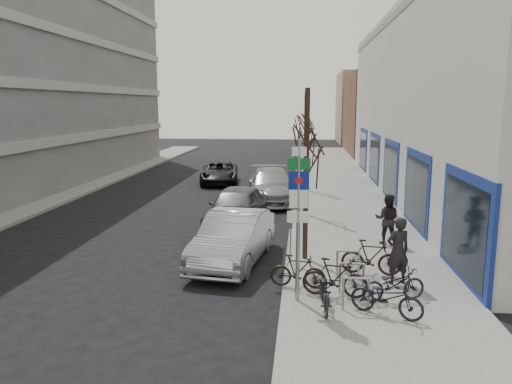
% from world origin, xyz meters
% --- Properties ---
extents(ground, '(120.00, 120.00, 0.00)m').
position_xyz_m(ground, '(0.00, 0.00, 0.00)').
color(ground, black).
rests_on(ground, ground).
extents(sidewalk_east, '(5.00, 70.00, 0.15)m').
position_xyz_m(sidewalk_east, '(4.50, 10.00, 0.07)').
color(sidewalk_east, slate).
rests_on(sidewalk_east, ground).
extents(sidewalk_west, '(3.00, 70.00, 0.15)m').
position_xyz_m(sidewalk_west, '(-11.00, 10.00, 0.07)').
color(sidewalk_west, slate).
rests_on(sidewalk_west, ground).
extents(brick_building_far, '(12.00, 14.00, 8.00)m').
position_xyz_m(brick_building_far, '(13.00, 40.00, 4.00)').
color(brick_building_far, brown).
rests_on(brick_building_far, ground).
extents(tan_building_far, '(13.00, 12.00, 9.00)m').
position_xyz_m(tan_building_far, '(13.50, 55.00, 4.50)').
color(tan_building_far, '#937A5B').
rests_on(tan_building_far, ground).
extents(highway_sign_pole, '(0.55, 0.10, 4.20)m').
position_xyz_m(highway_sign_pole, '(2.40, -0.01, 2.46)').
color(highway_sign_pole, gray).
rests_on(highway_sign_pole, ground).
extents(bike_rack, '(0.66, 2.26, 0.83)m').
position_xyz_m(bike_rack, '(3.80, 0.60, 0.66)').
color(bike_rack, gray).
rests_on(bike_rack, sidewalk_east).
extents(tree_near, '(1.80, 1.80, 5.50)m').
position_xyz_m(tree_near, '(2.60, 3.50, 4.10)').
color(tree_near, black).
rests_on(tree_near, ground).
extents(tree_mid, '(1.80, 1.80, 5.50)m').
position_xyz_m(tree_mid, '(2.60, 10.00, 4.10)').
color(tree_mid, black).
rests_on(tree_mid, ground).
extents(tree_far, '(1.80, 1.80, 5.50)m').
position_xyz_m(tree_far, '(2.60, 16.50, 4.10)').
color(tree_far, black).
rests_on(tree_far, ground).
extents(meter_front, '(0.10, 0.08, 1.27)m').
position_xyz_m(meter_front, '(2.15, 3.00, 0.92)').
color(meter_front, gray).
rests_on(meter_front, sidewalk_east).
extents(meter_mid, '(0.10, 0.08, 1.27)m').
position_xyz_m(meter_mid, '(2.15, 8.50, 0.92)').
color(meter_mid, gray).
rests_on(meter_mid, sidewalk_east).
extents(meter_back, '(0.10, 0.08, 1.27)m').
position_xyz_m(meter_back, '(2.15, 14.00, 0.92)').
color(meter_back, gray).
rests_on(meter_back, sidewalk_east).
extents(bike_near_left, '(0.61, 1.73, 1.04)m').
position_xyz_m(bike_near_left, '(3.06, -0.46, 0.67)').
color(bike_near_left, black).
rests_on(bike_near_left, sidewalk_east).
extents(bike_near_right, '(1.76, 0.80, 1.03)m').
position_xyz_m(bike_near_right, '(3.35, 0.32, 0.67)').
color(bike_near_right, black).
rests_on(bike_near_right, sidewalk_east).
extents(bike_mid_curb, '(1.75, 1.00, 1.02)m').
position_xyz_m(bike_mid_curb, '(4.79, 0.16, 0.66)').
color(bike_mid_curb, black).
rests_on(bike_mid_curb, sidewalk_east).
extents(bike_mid_inner, '(1.56, 0.64, 0.92)m').
position_xyz_m(bike_mid_inner, '(2.40, 0.89, 0.61)').
color(bike_mid_inner, black).
rests_on(bike_mid_inner, sidewalk_east).
extents(bike_far_curb, '(1.78, 1.23, 1.05)m').
position_xyz_m(bike_far_curb, '(4.48, -0.76, 0.68)').
color(bike_far_curb, black).
rests_on(bike_far_curb, sidewalk_east).
extents(bike_far_inner, '(1.79, 0.77, 1.05)m').
position_xyz_m(bike_far_inner, '(4.49, 2.12, 0.67)').
color(bike_far_inner, black).
rests_on(bike_far_inner, sidewalk_east).
extents(parked_car_front, '(2.36, 5.11, 1.62)m').
position_xyz_m(parked_car_front, '(0.33, 3.27, 0.81)').
color(parked_car_front, '#B7B7BC').
rests_on(parked_car_front, ground).
extents(parked_car_mid, '(2.49, 5.12, 1.68)m').
position_xyz_m(parked_car_mid, '(-0.20, 7.93, 0.84)').
color(parked_car_mid, '#4F4E54').
rests_on(parked_car_mid, ground).
extents(parked_car_back, '(3.01, 6.01, 1.68)m').
position_xyz_m(parked_car_back, '(0.89, 13.57, 0.84)').
color(parked_car_back, '#929397').
rests_on(parked_car_back, ground).
extents(lane_car, '(2.89, 5.20, 1.37)m').
position_xyz_m(lane_car, '(-2.81, 19.30, 0.69)').
color(lane_car, black).
rests_on(lane_car, ground).
extents(pedestrian_near, '(0.79, 0.65, 1.87)m').
position_xyz_m(pedestrian_near, '(5.10, 1.43, 1.08)').
color(pedestrian_near, black).
rests_on(pedestrian_near, sidewalk_east).
extents(pedestrian_far, '(0.75, 0.60, 1.80)m').
position_xyz_m(pedestrian_far, '(5.47, 5.46, 1.05)').
color(pedestrian_far, black).
rests_on(pedestrian_far, sidewalk_east).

